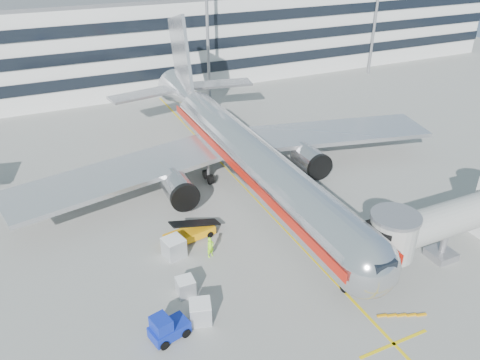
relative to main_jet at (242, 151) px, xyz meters
name	(u,v)px	position (x,y,z in m)	size (l,w,h in m)	color
ground	(294,239)	(0.00, -11.72, -4.23)	(180.00, 180.00, 0.00)	gray
lead_in_line	(248,191)	(0.00, -1.72, -4.23)	(0.25, 70.00, 0.01)	yellow
stop_bar	(394,344)	(0.00, -25.72, -4.23)	(6.00, 0.25, 0.01)	yellow
main_jet	(242,151)	(0.00, 0.00, 0.00)	(50.95, 48.70, 16.06)	silver
jet_bridge	(464,217)	(12.18, -19.72, -0.36)	(17.80, 4.50, 7.00)	silver
terminal	(137,37)	(0.00, 46.23, 3.57)	(150.00, 24.25, 15.60)	silver
light_mast_centre	(207,6)	(8.00, 30.28, 10.64)	(2.40, 1.20, 25.45)	gray
belt_loader	(190,233)	(-9.00, -7.66, -3.55)	(5.14, 2.50, 2.41)	orange
baggage_tug	(167,328)	(-14.48, -18.35, -3.33)	(3.08, 2.33, 2.09)	#0E239C
cargo_container_left	(186,286)	(-11.78, -14.56, -3.50)	(1.41, 1.41, 1.47)	silver
cargo_container_right	(174,247)	(-11.11, -9.45, -3.31)	(2.07, 2.07, 1.84)	silver
cargo_container_front	(200,312)	(-11.72, -17.79, -3.38)	(1.98, 1.98, 1.70)	silver
ramp_worker	(210,247)	(-8.17, -10.91, -3.22)	(0.74, 0.48, 2.02)	#9CFF1A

